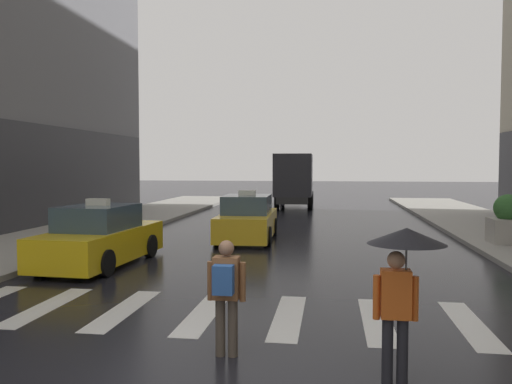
% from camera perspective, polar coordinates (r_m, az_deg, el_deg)
% --- Properties ---
extents(crosswalk_markings, '(11.30, 2.80, 0.01)m').
position_cam_1_polar(crosswalk_markings, '(9.59, -1.14, -13.36)').
color(crosswalk_markings, silver).
rests_on(crosswalk_markings, ground).
extents(taxi_lead, '(2.11, 4.62, 1.80)m').
position_cam_1_polar(taxi_lead, '(14.64, -16.83, -4.90)').
color(taxi_lead, yellow).
rests_on(taxi_lead, ground).
extents(taxi_second, '(2.04, 4.59, 1.80)m').
position_cam_1_polar(taxi_second, '(18.59, -0.96, -3.11)').
color(taxi_second, gold).
rests_on(taxi_second, ground).
extents(box_truck, '(2.39, 7.58, 3.35)m').
position_cam_1_polar(box_truck, '(32.80, 4.29, 1.51)').
color(box_truck, '#2D2D2D').
rests_on(box_truck, ground).
extents(pedestrian_with_umbrella, '(0.96, 0.96, 1.94)m').
position_cam_1_polar(pedestrian_with_umbrella, '(6.64, 15.86, -7.45)').
color(pedestrian_with_umbrella, black).
rests_on(pedestrian_with_umbrella, ground).
extents(pedestrian_with_backpack, '(0.55, 0.43, 1.65)m').
position_cam_1_polar(pedestrian_with_backpack, '(7.37, -3.33, -10.61)').
color(pedestrian_with_backpack, '#473D33').
rests_on(pedestrian_with_backpack, ground).
extents(planter_mid_block, '(1.10, 1.10, 1.60)m').
position_cam_1_polar(planter_mid_block, '(18.79, 26.01, -2.90)').
color(planter_mid_block, '#A8A399').
rests_on(planter_mid_block, curb_right).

